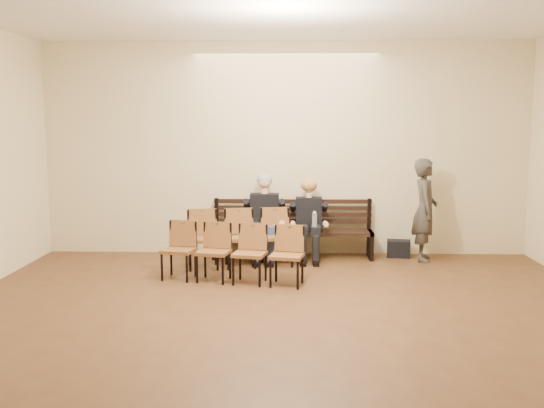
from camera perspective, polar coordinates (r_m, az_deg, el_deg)
The scene contains 11 objects.
ground at distance 5.50m, azimuth 0.77°, elevation -15.89°, with size 10.00×10.00×0.00m, color brown.
room_walls at distance 5.83m, azimuth 0.95°, elevation 11.01°, with size 8.02×10.01×3.51m.
bench at distance 9.89m, azimuth 1.94°, elevation -3.78°, with size 2.60×0.90×0.45m, color black.
seated_man at distance 9.70m, azimuth -0.73°, elevation -1.24°, with size 0.57×0.79×1.37m, color black, non-canonical shape.
seated_woman at distance 9.71m, azimuth 3.49°, elevation -1.76°, with size 0.52×0.71×1.20m, color black, non-canonical shape.
laptop at distance 9.58m, azimuth -0.78°, elevation -1.98°, with size 0.36×0.29×0.26m, color silver.
water_bottle at distance 9.45m, azimuth 4.02°, elevation -2.19°, with size 0.08×0.08×0.25m, color silver.
bag at distance 10.16m, azimuth 11.82°, elevation -4.13°, with size 0.37×0.26×0.28m, color black.
passerby at distance 9.88m, azimuth 14.21°, elevation 0.16°, with size 0.68×0.45×1.87m, color #37332D.
chair_row_front at distance 9.24m, azimuth -2.99°, elevation -3.23°, with size 1.60×0.49×0.89m, color brown.
chair_row_back at distance 8.38m, azimuth -3.84°, elevation -4.64°, with size 1.98×0.44×0.82m, color brown.
Camera 1 is at (0.08, -5.04, 2.21)m, focal length 40.00 mm.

